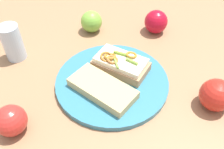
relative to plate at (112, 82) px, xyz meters
The scene contains 9 objects.
ground_plane 0.01m from the plate, ahead, with size 2.00×2.00×0.00m, color #986D4A.
plate is the anchor object (origin of this frame).
sandwich 0.06m from the plate, 54.41° to the left, with size 0.17×0.16×0.05m.
bread_slice_side 0.05m from the plate, 126.69° to the right, with size 0.18×0.08×0.02m, color tan.
apple_0 0.28m from the plate, 153.50° to the right, with size 0.07×0.07×0.07m, color red.
apple_1 0.30m from the plate, 52.63° to the left, with size 0.08×0.08×0.08m, color #B20D21.
apple_2 0.27m from the plate, 23.24° to the right, with size 0.08×0.08×0.08m, color red.
apple_4 0.27m from the plate, 98.92° to the left, with size 0.07×0.07×0.07m, color #75AE3A.
drinking_glass 0.32m from the plate, 152.36° to the left, with size 0.06×0.06×0.11m, color silver.
Camera 1 is at (-0.05, -0.47, 0.50)m, focal length 39.02 mm.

